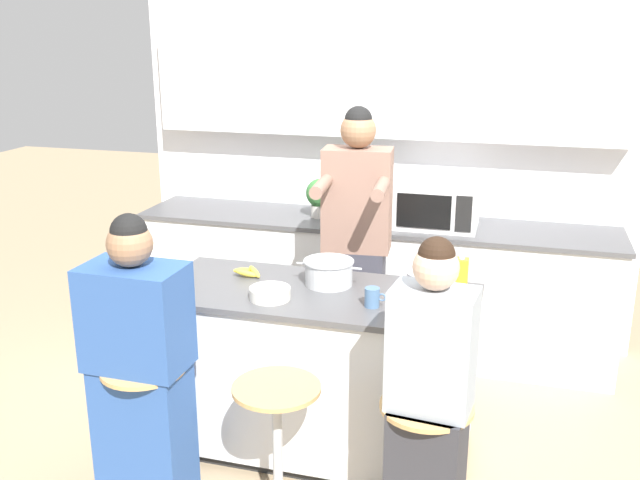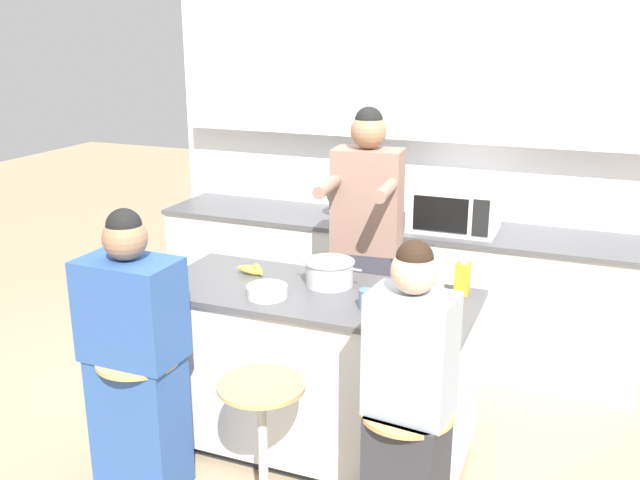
% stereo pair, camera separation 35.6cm
% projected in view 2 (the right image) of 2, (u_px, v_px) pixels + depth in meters
% --- Properties ---
extents(ground_plane, '(16.00, 16.00, 0.00)m').
position_uv_depth(ground_plane, '(315.00, 448.00, 3.84)').
color(ground_plane, tan).
extents(wall_back, '(3.49, 0.22, 2.70)m').
position_uv_depth(wall_back, '(406.00, 123.00, 4.84)').
color(wall_back, white).
rests_on(wall_back, ground_plane).
extents(back_counter, '(3.24, 0.61, 0.91)m').
position_uv_depth(back_counter, '(390.00, 286.00, 4.90)').
color(back_counter, silver).
rests_on(back_counter, ground_plane).
extents(kitchen_island, '(1.61, 0.70, 0.90)m').
position_uv_depth(kitchen_island, '(315.00, 371.00, 3.70)').
color(kitchen_island, black).
rests_on(kitchen_island, ground_plane).
extents(bar_stool_leftmost, '(0.39, 0.39, 0.69)m').
position_uv_depth(bar_stool_leftmost, '(142.00, 416.00, 3.41)').
color(bar_stool_leftmost, tan).
rests_on(bar_stool_leftmost, ground_plane).
extents(bar_stool_center, '(0.39, 0.39, 0.69)m').
position_uv_depth(bar_stool_center, '(263.00, 444.00, 3.18)').
color(bar_stool_center, tan).
rests_on(bar_stool_center, ground_plane).
extents(bar_stool_rightmost, '(0.39, 0.39, 0.69)m').
position_uv_depth(bar_stool_rightmost, '(404.00, 474.00, 2.97)').
color(bar_stool_rightmost, tan).
rests_on(bar_stool_rightmost, ground_plane).
extents(person_cooking, '(0.44, 0.58, 1.76)m').
position_uv_depth(person_cooking, '(366.00, 259.00, 4.14)').
color(person_cooking, '#383842').
rests_on(person_cooking, ground_plane).
extents(person_wrapped_blanket, '(0.46, 0.29, 1.41)m').
position_uv_depth(person_wrapped_blanket, '(135.00, 362.00, 3.35)').
color(person_wrapped_blanket, '#2D5193').
rests_on(person_wrapped_blanket, ground_plane).
extents(person_seated_near, '(0.35, 0.29, 1.42)m').
position_uv_depth(person_seated_near, '(408.00, 420.00, 2.88)').
color(person_seated_near, '#333338').
rests_on(person_seated_near, ground_plane).
extents(cooking_pot, '(0.34, 0.26, 0.13)m').
position_uv_depth(cooking_pot, '(329.00, 273.00, 3.65)').
color(cooking_pot, '#B7BABC').
rests_on(cooking_pot, kitchen_island).
extents(fruit_bowl, '(0.18, 0.18, 0.07)m').
position_uv_depth(fruit_bowl, '(426.00, 283.00, 3.58)').
color(fruit_bowl, '#B7BABC').
rests_on(fruit_bowl, kitchen_island).
extents(mixing_bowl_steel, '(0.20, 0.20, 0.06)m').
position_uv_depth(mixing_bowl_steel, '(267.00, 291.00, 3.49)').
color(mixing_bowl_steel, silver).
rests_on(mixing_bowl_steel, kitchen_island).
extents(coffee_cup_near, '(0.10, 0.07, 0.09)m').
position_uv_depth(coffee_cup_near, '(367.00, 299.00, 3.35)').
color(coffee_cup_near, '#4C7099').
rests_on(coffee_cup_near, kitchen_island).
extents(banana_bunch, '(0.17, 0.12, 0.06)m').
position_uv_depth(banana_bunch, '(252.00, 269.00, 3.82)').
color(banana_bunch, yellow).
rests_on(banana_bunch, kitchen_island).
extents(juice_carton, '(0.07, 0.07, 0.17)m').
position_uv_depth(juice_carton, '(462.00, 278.00, 3.52)').
color(juice_carton, gold).
rests_on(juice_carton, kitchen_island).
extents(microwave, '(0.55, 0.35, 0.29)m').
position_uv_depth(microwave, '(454.00, 209.00, 4.54)').
color(microwave, white).
rests_on(microwave, back_counter).
extents(potted_plant, '(0.20, 0.20, 0.27)m').
position_uv_depth(potted_plant, '(341.00, 196.00, 4.86)').
color(potted_plant, beige).
rests_on(potted_plant, back_counter).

